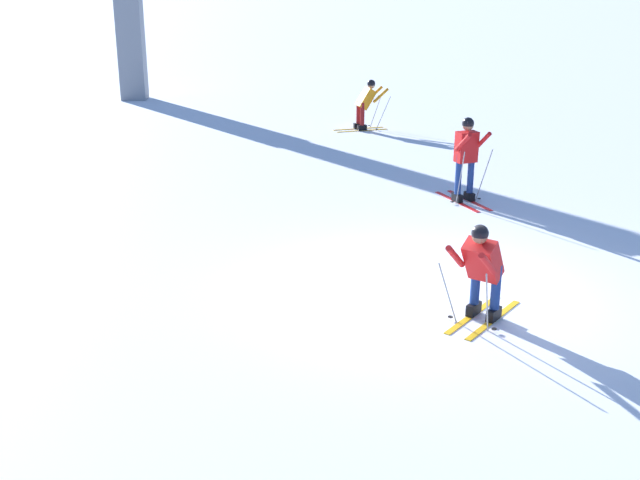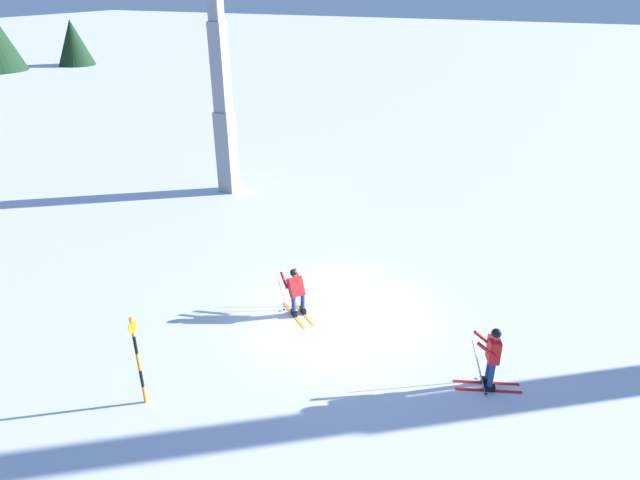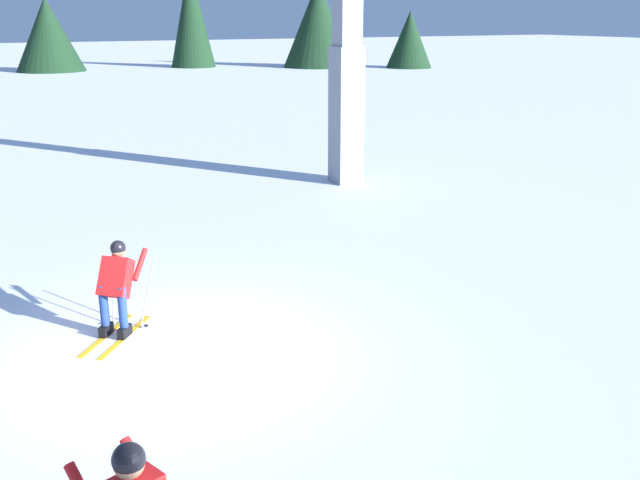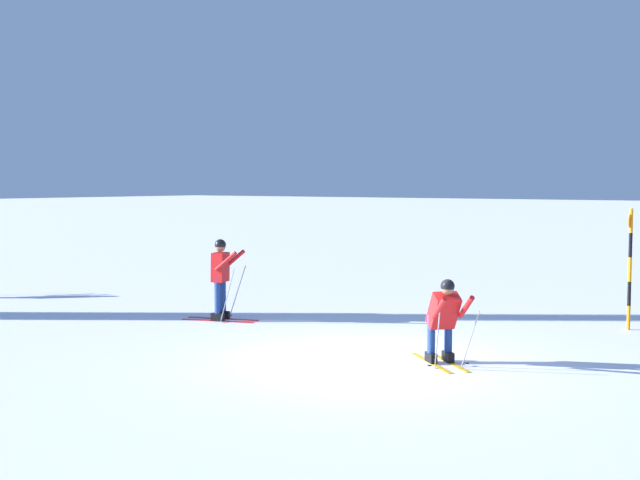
{
  "view_description": "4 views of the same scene",
  "coord_description": "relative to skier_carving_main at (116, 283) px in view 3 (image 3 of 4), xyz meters",
  "views": [
    {
      "loc": [
        -10.79,
        2.15,
        4.5
      ],
      "look_at": [
        -1.2,
        1.68,
        1.22
      ],
      "focal_mm": 44.2,
      "sensor_mm": 36.0,
      "label": 1
    },
    {
      "loc": [
        5.12,
        -12.83,
        9.2
      ],
      "look_at": [
        -0.88,
        0.73,
        1.95
      ],
      "focal_mm": 30.19,
      "sensor_mm": 36.0,
      "label": 2
    },
    {
      "loc": [
        9.24,
        -2.39,
        4.6
      ],
      "look_at": [
        -0.51,
        2.6,
        1.2
      ],
      "focal_mm": 40.87,
      "sensor_mm": 36.0,
      "label": 3
    },
    {
      "loc": [
        -7.04,
        11.27,
        2.94
      ],
      "look_at": [
        -0.72,
        2.39,
        2.17
      ],
      "focal_mm": 45.66,
      "sensor_mm": 36.0,
      "label": 4
    }
  ],
  "objects": [
    {
      "name": "ground_plane",
      "position": [
        1.14,
        0.48,
        -0.8
      ],
      "size": [
        260.0,
        260.0,
        0.0
      ],
      "primitive_type": "plane",
      "color": "white"
    },
    {
      "name": "skier_carving_main",
      "position": [
        0.0,
        0.0,
        0.0
      ],
      "size": [
        1.53,
        1.4,
        1.53
      ],
      "color": "yellow",
      "rests_on": "ground_plane"
    },
    {
      "name": "lift_tower_near",
      "position": [
        -7.53,
        8.07,
        4.13
      ],
      "size": [
        0.75,
        2.29,
        11.9
      ],
      "color": "gray",
      "rests_on": "ground_plane"
    },
    {
      "name": "tree_line_ridge",
      "position": [
        -52.96,
        21.96,
        2.8
      ],
      "size": [
        15.17,
        34.39,
        9.05
      ],
      "color": "black",
      "rests_on": "ground_plane"
    }
  ]
}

